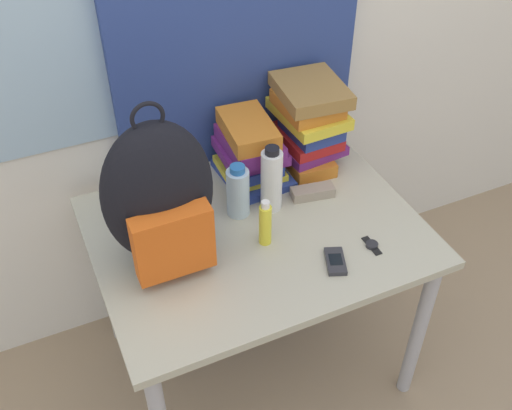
{
  "coord_description": "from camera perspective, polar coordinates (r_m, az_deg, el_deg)",
  "views": [
    {
      "loc": [
        -0.59,
        -0.9,
        2.06
      ],
      "look_at": [
        0.0,
        0.41,
        0.83
      ],
      "focal_mm": 42.0,
      "sensor_mm": 36.0,
      "label": 1
    }
  ],
  "objects": [
    {
      "name": "sunscreen_bottle",
      "position": [
        1.86,
        0.89,
        -1.8
      ],
      "size": [
        0.04,
        0.04,
        0.17
      ],
      "color": "yellow",
      "rests_on": "desk"
    },
    {
      "name": "sports_bottle",
      "position": [
        1.97,
        1.49,
        2.4
      ],
      "size": [
        0.07,
        0.07,
        0.24
      ],
      "color": "white",
      "rests_on": "desk"
    },
    {
      "name": "cell_phone",
      "position": [
        1.86,
        7.57,
        -5.33
      ],
      "size": [
        0.09,
        0.12,
        0.02
      ],
      "color": "#2D2D33",
      "rests_on": "desk"
    },
    {
      "name": "sunglasses_case",
      "position": [
        2.08,
        5.42,
        1.24
      ],
      "size": [
        0.16,
        0.08,
        0.04
      ],
      "color": "gray",
      "rests_on": "desk"
    },
    {
      "name": "wristwatch",
      "position": [
        1.93,
        10.97,
        -3.77
      ],
      "size": [
        0.04,
        0.09,
        0.01
      ],
      "color": "black",
      "rests_on": "desk"
    },
    {
      "name": "book_stack_center",
      "position": [
        2.16,
        5.02,
        7.85
      ],
      "size": [
        0.25,
        0.29,
        0.32
      ],
      "color": "orange",
      "rests_on": "desk"
    },
    {
      "name": "desk",
      "position": [
        2.03,
        0.0,
        -4.14
      ],
      "size": [
        1.05,
        0.81,
        0.73
      ],
      "color": "#B7B299",
      "rests_on": "ground_plane"
    },
    {
      "name": "water_bottle",
      "position": [
        1.96,
        -1.73,
        1.29
      ],
      "size": [
        0.08,
        0.08,
        0.19
      ],
      "color": "silver",
      "rests_on": "desk"
    },
    {
      "name": "curtain_blue",
      "position": [
        2.06,
        -1.76,
        17.38
      ],
      "size": [
        0.9,
        0.04,
        2.5
      ],
      "color": "navy",
      "rests_on": "ground_plane"
    },
    {
      "name": "wall_back",
      "position": [
        2.06,
        -6.02,
        17.25
      ],
      "size": [
        6.0,
        0.06,
        2.5
      ],
      "color": "silver",
      "rests_on": "ground_plane"
    },
    {
      "name": "backpack",
      "position": [
        1.73,
        -9.17,
        0.6
      ],
      "size": [
        0.33,
        0.24,
        0.55
      ],
      "color": "black",
      "rests_on": "desk"
    },
    {
      "name": "book_stack_left",
      "position": [
        2.1,
        -0.56,
        5.16
      ],
      "size": [
        0.23,
        0.28,
        0.24
      ],
      "color": "navy",
      "rests_on": "desk"
    }
  ]
}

